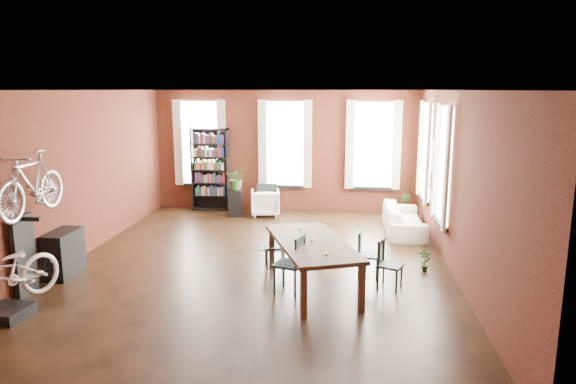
# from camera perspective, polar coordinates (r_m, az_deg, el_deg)

# --- Properties ---
(room) EXTENTS (9.00, 9.04, 3.22)m
(room) POSITION_cam_1_polar(r_m,az_deg,el_deg) (9.75, -1.47, 4.99)
(room) COLOR black
(room) RESTS_ON ground
(dining_table) EXTENTS (1.79, 2.54, 0.79)m
(dining_table) POSITION_cam_1_polar(r_m,az_deg,el_deg) (8.49, 2.67, -8.05)
(dining_table) COLOR brown
(dining_table) RESTS_ON ground
(dining_chair_a) EXTENTS (0.55, 0.55, 0.95)m
(dining_chair_a) POSITION_cam_1_polar(r_m,az_deg,el_deg) (8.27, 0.13, -7.98)
(dining_chair_a) COLOR #183635
(dining_chair_a) RESTS_ON ground
(dining_chair_b) EXTENTS (0.44, 0.44, 0.80)m
(dining_chair_b) POSITION_cam_1_polar(r_m,az_deg,el_deg) (9.41, -1.51, -6.06)
(dining_chair_b) COLOR black
(dining_chair_b) RESTS_ON ground
(dining_chair_c) EXTENTS (0.49, 0.49, 0.82)m
(dining_chair_c) POSITION_cam_1_polar(r_m,az_deg,el_deg) (8.58, 11.29, -7.96)
(dining_chair_c) COLOR black
(dining_chair_c) RESTS_ON ground
(dining_chair_d) EXTENTS (0.42, 0.42, 0.82)m
(dining_chair_d) POSITION_cam_1_polar(r_m,az_deg,el_deg) (9.01, 8.95, -6.92)
(dining_chair_d) COLOR #1A3B39
(dining_chair_d) RESTS_ON ground
(bookshelf) EXTENTS (1.00, 0.32, 2.20)m
(bookshelf) POSITION_cam_1_polar(r_m,az_deg,el_deg) (13.91, -8.61, 2.47)
(bookshelf) COLOR black
(bookshelf) RESTS_ON ground
(white_armchair) EXTENTS (0.82, 0.78, 0.74)m
(white_armchair) POSITION_cam_1_polar(r_m,az_deg,el_deg) (13.29, -2.54, -1.04)
(white_armchair) COLOR white
(white_armchair) RESTS_ON ground
(cream_sofa) EXTENTS (0.61, 2.08, 0.81)m
(cream_sofa) POSITION_cam_1_polar(r_m,az_deg,el_deg) (12.00, 12.79, -2.48)
(cream_sofa) COLOR beige
(cream_sofa) RESTS_ON ground
(striped_rug) EXTENTS (1.18, 1.84, 0.01)m
(striped_rug) POSITION_cam_1_polar(r_m,az_deg,el_deg) (11.24, 0.48, -5.24)
(striped_rug) COLOR black
(striped_rug) RESTS_ON ground
(bike_trainer) EXTENTS (0.62, 0.62, 0.16)m
(bike_trainer) POSITION_cam_1_polar(r_m,az_deg,el_deg) (8.52, -28.71, -11.69)
(bike_trainer) COLOR black
(bike_trainer) RESTS_ON ground
(bike_wall_rack) EXTENTS (0.16, 0.60, 1.30)m
(bike_wall_rack) POSITION_cam_1_polar(r_m,az_deg,el_deg) (9.10, -27.27, -6.33)
(bike_wall_rack) COLOR black
(bike_wall_rack) RESTS_ON ground
(console_table) EXTENTS (0.40, 0.80, 0.80)m
(console_table) POSITION_cam_1_polar(r_m,az_deg,el_deg) (9.83, -23.68, -6.28)
(console_table) COLOR black
(console_table) RESTS_ON ground
(plant_stand) EXTENTS (0.39, 0.39, 0.69)m
(plant_stand) POSITION_cam_1_polar(r_m,az_deg,el_deg) (13.28, -5.87, -1.21)
(plant_stand) COLOR black
(plant_stand) RESTS_ON ground
(plant_by_sofa) EXTENTS (0.45, 0.65, 0.26)m
(plant_by_sofa) POSITION_cam_1_polar(r_m,az_deg,el_deg) (13.72, 12.74, -1.93)
(plant_by_sofa) COLOR #2D5220
(plant_by_sofa) RESTS_ON ground
(plant_small) EXTENTS (0.31, 0.45, 0.15)m
(plant_small) POSITION_cam_1_polar(r_m,az_deg,el_deg) (9.62, 14.89, -8.09)
(plant_small) COLOR #255020
(plant_small) RESTS_ON ground
(bicycle_hung) EXTENTS (0.47, 1.00, 1.66)m
(bicycle_hung) POSITION_cam_1_polar(r_m,az_deg,el_deg) (8.66, -26.77, 2.95)
(bicycle_hung) COLOR #A5A8AD
(bicycle_hung) RESTS_ON bike_wall_rack
(plant_on_stand) EXTENTS (0.64, 0.69, 0.46)m
(plant_on_stand) POSITION_cam_1_polar(r_m,az_deg,el_deg) (13.20, -5.74, 1.27)
(plant_on_stand) COLOR #305321
(plant_on_stand) RESTS_ON plant_stand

